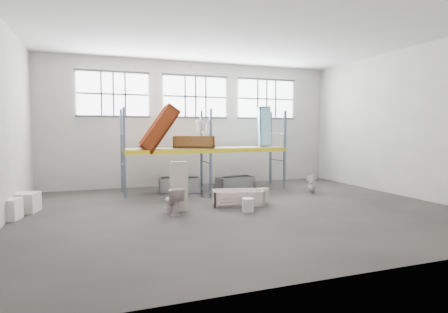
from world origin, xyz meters
name	(u,v)px	position (x,y,z in m)	size (l,w,h in m)	color
floor	(242,211)	(0.00, 0.00, -0.05)	(12.00, 10.00, 0.10)	#443E3A
ceiling	(242,29)	(0.00, 0.00, 5.05)	(12.00, 10.00, 0.10)	silver
wall_back	(195,124)	(0.00, 5.05, 2.50)	(12.00, 0.10, 5.00)	#A29E95
wall_front	(370,114)	(0.00, -5.05, 2.50)	(12.00, 0.10, 5.00)	#B7B3A9
wall_right	(408,123)	(6.05, 0.00, 2.50)	(0.10, 10.00, 5.00)	#A8A49C
window_left	(113,94)	(-3.20, 4.94, 3.60)	(2.60, 0.04, 1.60)	white
window_mid	(195,97)	(0.00, 4.94, 3.60)	(2.60, 0.04, 1.60)	white
window_right	(266,99)	(3.20, 4.94, 3.60)	(2.60, 0.04, 1.60)	white
rack_upright_la	(124,153)	(-3.00, 2.90, 1.50)	(0.08, 0.08, 3.00)	slate
rack_upright_lb	(122,151)	(-3.00, 4.10, 1.50)	(0.08, 0.08, 3.00)	slate
rack_upright_ma	(211,151)	(0.00, 2.90, 1.50)	(0.08, 0.08, 3.00)	slate
rack_upright_mb	(201,149)	(0.00, 4.10, 1.50)	(0.08, 0.08, 3.00)	slate
rack_upright_ra	(285,150)	(3.00, 2.90, 1.50)	(0.08, 0.08, 3.00)	slate
rack_upright_rb	(271,148)	(3.00, 4.10, 1.50)	(0.08, 0.08, 3.00)	slate
rack_beam_front	(211,151)	(0.00, 2.90, 1.50)	(6.00, 0.10, 0.14)	yellow
rack_beam_back	(201,149)	(0.00, 4.10, 1.50)	(6.00, 0.10, 0.14)	yellow
shelf_deck	(206,148)	(0.00, 3.50, 1.58)	(5.90, 1.10, 0.03)	gray
wet_patch	(213,193)	(0.00, 2.70, 0.00)	(1.80, 1.80, 0.00)	black
bathtub_beige	(238,197)	(0.11, 0.55, 0.22)	(1.52, 0.72, 0.45)	beige
cistern_spare	(262,194)	(0.90, 0.52, 0.28)	(0.39, 0.19, 0.37)	beige
sink_in_tub	(247,198)	(0.44, 0.63, 0.16)	(0.47, 0.47, 0.16)	beige
toilet_beige	(173,201)	(-1.99, 0.02, 0.36)	(0.41, 0.71, 0.73)	beige
cistern_tall	(179,186)	(-1.74, 0.37, 0.69)	(0.45, 0.29, 1.38)	beige
toilet_white	(312,183)	(3.40, 1.58, 0.35)	(0.32, 0.32, 0.71)	white
steel_tub_left	(180,185)	(-1.05, 3.30, 0.27)	(1.48, 0.69, 0.54)	#96979D
steel_tub_right	(235,183)	(1.02, 3.15, 0.25)	(1.37, 0.64, 0.50)	#979A9D
rust_tub_flat	(195,142)	(-0.47, 3.39, 1.82)	(1.49, 0.70, 0.42)	#8E6022
rust_tub_tilted	(159,129)	(-1.79, 3.26, 2.29)	(1.78, 0.83, 0.50)	maroon
sink_on_shelf	(204,134)	(-0.14, 3.25, 2.09)	(0.64, 0.49, 0.57)	white
blue_tub_upright	(264,126)	(2.45, 3.59, 2.40)	(1.53, 0.72, 0.43)	#89C4DD
bucket	(248,205)	(0.02, -0.41, 0.19)	(0.32, 0.32, 0.37)	silver
carton_near	(6,209)	(-6.06, 0.81, 0.27)	(0.62, 0.53, 0.53)	silver
carton_far	(25,203)	(-5.76, 1.62, 0.27)	(0.64, 0.64, 0.53)	beige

